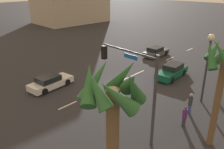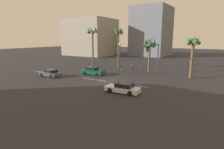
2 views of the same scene
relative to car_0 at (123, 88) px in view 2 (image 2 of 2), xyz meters
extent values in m
plane|color=#28282D|center=(-4.78, 4.13, -0.60)|extent=(220.00, 220.00, 0.00)
cube|color=silver|center=(-22.78, 4.13, -0.60)|extent=(2.06, 0.14, 0.01)
cube|color=silver|center=(-16.51, 4.13, -0.60)|extent=(2.07, 0.14, 0.01)
cube|color=silver|center=(-8.94, 4.13, -0.60)|extent=(2.55, 0.14, 0.01)
cube|color=silver|center=(-6.30, 4.13, -0.60)|extent=(1.93, 0.14, 0.01)
cube|color=silver|center=(1.11, 4.13, -0.60)|extent=(1.92, 0.14, 0.01)
cube|color=silver|center=(-0.07, 0.00, -0.14)|extent=(4.57, 2.00, 0.61)
cube|color=black|center=(0.20, 0.01, 0.43)|extent=(2.23, 1.66, 0.53)
cylinder|color=black|center=(-1.41, -0.91, -0.28)|extent=(0.65, 0.26, 0.64)
cylinder|color=black|center=(-1.50, 0.74, -0.28)|extent=(0.65, 0.26, 0.64)
cylinder|color=black|center=(1.36, -0.75, -0.28)|extent=(0.65, 0.26, 0.64)
cylinder|color=black|center=(1.27, 0.90, -0.28)|extent=(0.65, 0.26, 0.64)
cube|color=#474C51|center=(-16.26, 2.00, -0.13)|extent=(4.27, 1.91, 0.62)
cube|color=black|center=(-16.01, 1.99, 0.45)|extent=(2.06, 1.64, 0.55)
cylinder|color=black|center=(-17.59, 1.18, -0.28)|extent=(0.64, 0.23, 0.64)
cylinder|color=black|center=(-17.55, 2.89, -0.28)|extent=(0.64, 0.23, 0.64)
cylinder|color=black|center=(-14.97, 1.12, -0.28)|extent=(0.64, 0.23, 0.64)
cylinder|color=black|center=(-14.93, 2.82, -0.28)|extent=(0.64, 0.23, 0.64)
cube|color=#0F5138|center=(-10.57, 7.57, -0.07)|extent=(4.71, 1.86, 0.74)
cube|color=black|center=(-10.85, 7.56, 0.59)|extent=(2.28, 1.58, 0.58)
cylinder|color=black|center=(-9.15, 8.43, -0.28)|extent=(0.65, 0.24, 0.64)
cylinder|color=black|center=(-9.10, 6.82, -0.28)|extent=(0.65, 0.24, 0.64)
cylinder|color=black|center=(-12.04, 8.33, -0.28)|extent=(0.65, 0.24, 0.64)
cylinder|color=black|center=(-11.99, 6.72, -0.28)|extent=(0.65, 0.24, 0.64)
cylinder|color=#38383D|center=(0.65, 12.28, 2.43)|extent=(0.20, 0.20, 6.06)
cylinder|color=#38383D|center=(0.46, 10.01, 5.21)|extent=(0.51, 4.54, 0.12)
cube|color=black|center=(0.26, 7.75, 4.64)|extent=(0.35, 0.35, 0.95)
sphere|color=#360503|center=(0.25, 7.57, 4.93)|extent=(0.20, 0.20, 0.20)
sphere|color=#392605|center=(0.25, 7.57, 4.63)|extent=(0.20, 0.20, 0.20)
sphere|color=green|center=(0.25, 7.57, 4.33)|extent=(0.20, 0.20, 0.20)
cube|color=#1959B2|center=(0.48, 10.24, 4.89)|extent=(0.13, 1.10, 0.28)
cylinder|color=#2D2D33|center=(-7.25, 12.34, 2.13)|extent=(0.18, 0.18, 5.46)
sphere|color=#F2EACC|center=(-7.25, 12.34, 5.14)|extent=(0.56, 0.56, 0.56)
cylinder|color=#2D478C|center=(-4.63, 12.41, -0.23)|extent=(0.24, 0.24, 0.75)
cylinder|color=#333338|center=(-4.63, 12.41, 0.55)|extent=(0.32, 0.32, 0.81)
sphere|color=tan|center=(-4.63, 12.41, 1.07)|extent=(0.22, 0.22, 0.22)
cylinder|color=#B2A58C|center=(-7.80, 13.62, -0.26)|extent=(0.37, 0.37, 0.69)
cylinder|color=#1E7266|center=(-7.80, 13.62, 0.47)|extent=(0.49, 0.49, 0.75)
sphere|color=tan|center=(-7.80, 13.62, 0.94)|extent=(0.20, 0.20, 0.20)
cylinder|color=#333338|center=(-2.66, 12.89, -0.26)|extent=(0.26, 0.26, 0.69)
cylinder|color=#59266B|center=(-2.66, 12.89, 0.46)|extent=(0.35, 0.35, 0.75)
sphere|color=brown|center=(-2.66, 12.89, 0.93)|extent=(0.20, 0.20, 0.20)
cylinder|color=brown|center=(-1.97, 15.06, 2.46)|extent=(0.42, 0.42, 6.13)
cone|color=#2D6633|center=(-1.05, 15.18, 5.64)|extent=(0.76, 1.63, 1.80)
cone|color=#2D6633|center=(-1.47, 15.83, 5.45)|extent=(1.63, 1.33, 1.78)
cone|color=#2D6633|center=(-2.31, 15.85, 5.82)|extent=(1.71, 1.16, 1.58)
cone|color=#2D6633|center=(-2.79, 15.37, 5.69)|extent=(1.08, 1.67, 1.67)
cone|color=#2D6633|center=(-2.87, 14.77, 5.50)|extent=(0.96, 1.51, 1.92)
cone|color=#2D6633|center=(-2.05, 14.35, 5.60)|extent=(1.48, 0.72, 1.39)
cone|color=#2D6633|center=(-1.37, 14.45, 5.46)|extent=(1.42, 1.41, 1.73)
cylinder|color=brown|center=(-16.01, 14.80, 3.76)|extent=(0.39, 0.39, 8.73)
cone|color=#38702D|center=(-15.12, 14.79, 8.43)|extent=(0.58, 1.34, 1.83)
cone|color=#38702D|center=(-15.88, 15.62, 8.14)|extent=(1.62, 0.79, 1.58)
cone|color=#38702D|center=(-16.74, 15.16, 8.15)|extent=(1.12, 1.50, 1.66)
cone|color=#38702D|center=(-16.80, 14.44, 8.40)|extent=(1.11, 1.54, 1.77)
cone|color=#38702D|center=(-15.78, 14.02, 8.13)|extent=(1.29, 0.87, 1.71)
cylinder|color=brown|center=(6.18, 13.86, 2.60)|extent=(0.50, 0.50, 6.41)
cone|color=#2D6633|center=(6.83, 13.81, 5.95)|extent=(0.66, 1.32, 1.36)
cone|color=#2D6633|center=(6.61, 14.47, 5.89)|extent=(1.52, 1.31, 1.45)
cone|color=#2D6633|center=(5.95, 14.61, 6.00)|extent=(1.53, 0.94, 1.57)
cone|color=#2D6633|center=(5.68, 14.23, 6.02)|extent=(1.22, 1.37, 1.25)
cone|color=#2D6633|center=(5.42, 13.61, 5.98)|extent=(0.97, 1.51, 1.62)
cone|color=#2D6633|center=(6.15, 12.99, 5.90)|extent=(1.64, 0.60, 1.63)
cone|color=#2D6633|center=(6.74, 13.27, 6.01)|extent=(1.54, 1.50, 1.49)
cylinder|color=brown|center=(-9.43, 15.58, 3.63)|extent=(0.36, 0.36, 8.47)
cone|color=#38702D|center=(-8.74, 15.46, 8.04)|extent=(0.77, 1.40, 1.43)
cone|color=#38702D|center=(-8.89, 16.08, 7.86)|extent=(1.34, 1.37, 1.51)
cone|color=#38702D|center=(-9.56, 16.32, 7.95)|extent=(1.44, 0.78, 1.53)
cone|color=#38702D|center=(-9.94, 15.91, 8.05)|extent=(1.15, 1.35, 1.26)
cone|color=#38702D|center=(-10.00, 15.32, 7.94)|extent=(1.06, 1.43, 1.22)
cone|color=#38702D|center=(-9.71, 14.68, 7.99)|extent=(1.64, 0.99, 1.84)
cone|color=#38702D|center=(-8.96, 15.03, 8.10)|extent=(1.21, 1.15, 1.55)
cube|color=#9E9384|center=(-37.30, 41.36, 6.76)|extent=(18.43, 16.21, 14.72)
cube|color=slate|center=(-14.47, 51.46, 8.93)|extent=(14.27, 14.69, 19.06)
camera|label=1|loc=(11.56, 18.69, 9.24)|focal=37.29mm
camera|label=2|loc=(10.42, -19.87, 6.31)|focal=28.81mm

